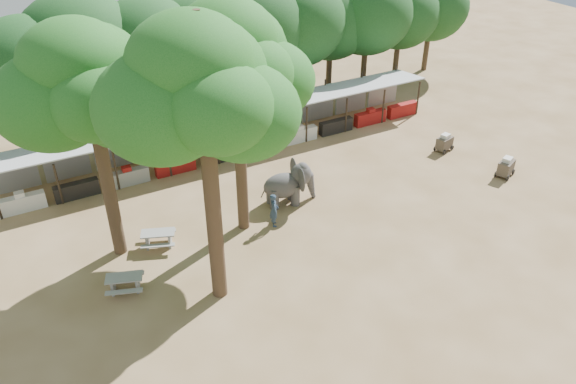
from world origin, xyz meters
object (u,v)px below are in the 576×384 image
yard_tree_center (198,91)px  picnic_table_near (125,282)px  handler (274,210)px  yard_tree_left (84,87)px  yard_tree_back (231,62)px  cart_back (445,142)px  elephant (289,184)px  picnic_table_far (158,237)px  cart_front (506,167)px

yard_tree_center → picnic_table_near: (-3.38, 1.92, -8.70)m
handler → picnic_table_near: (-7.92, -1.27, -0.40)m
yard_tree_left → handler: 10.65m
yard_tree_back → cart_back: yard_tree_back is taller
elephant → picnic_table_near: size_ratio=1.58×
elephant → yard_tree_back: bearing=-157.9°
yard_tree_left → handler: yard_tree_left is taller
yard_tree_left → picnic_table_far: (1.88, -0.68, -7.68)m
cart_back → yard_tree_left: bearing=165.9°
yard_tree_left → cart_back: (20.69, 0.24, -7.64)m
elephant → cart_front: (12.38, -3.58, -0.55)m
handler → picnic_table_far: bearing=98.4°
yard_tree_left → cart_back: size_ratio=8.39×
yard_tree_left → yard_tree_center: yard_tree_center is taller
elephant → picnic_table_far: 7.40m
yard_tree_back → yard_tree_left: bearing=170.5°
yard_tree_back → picnic_table_far: size_ratio=5.68×
yard_tree_left → yard_tree_back: (6.00, -1.00, 0.34)m
yard_tree_left → cart_front: yard_tree_left is taller
picnic_table_near → picnic_table_far: picnic_table_far is taller
picnic_table_far → cart_front: (19.75, -3.21, 0.07)m
yard_tree_center → picnic_table_far: yard_tree_center is taller
handler → picnic_table_far: (-5.66, 1.13, -0.39)m
elephant → picnic_table_near: (-9.62, -2.78, -0.63)m
cart_front → cart_back: bearing=79.8°
cart_front → yard_tree_center: bearing=160.4°
elephant → handler: elephant is taller
yard_tree_center → picnic_table_far: 9.77m
cart_back → picnic_table_far: bearing=168.1°
yard_tree_center → picnic_table_far: (-1.12, 4.32, -8.69)m
yard_tree_left → picnic_table_far: size_ratio=5.51×
yard_tree_back → cart_front: bearing=-10.5°
yard_tree_left → cart_front: size_ratio=7.66×
yard_tree_back → handler: (1.54, -0.81, -7.63)m
yard_tree_left → cart_back: yard_tree_left is taller
picnic_table_far → picnic_table_near: bearing=-111.7°
handler → cart_front: handler is taller
yard_tree_left → handler: size_ratio=6.07×
picnic_table_far → elephant: bearing=24.5°
picnic_table_far → cart_back: size_ratio=1.52×
elephant → handler: 2.29m
yard_tree_left → elephant: size_ratio=3.61×
yard_tree_left → cart_front: (21.63, -3.88, -7.61)m
elephant → picnic_table_far: (-7.37, -0.38, -0.62)m
yard_tree_center → picnic_table_near: yard_tree_center is taller
handler → cart_back: size_ratio=1.38×
elephant → picnic_table_far: bearing=-167.1°
picnic_table_near → picnic_table_far: 3.30m
yard_tree_center → elephant: (6.25, 4.70, -8.07)m
yard_tree_left → yard_tree_back: size_ratio=0.97×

